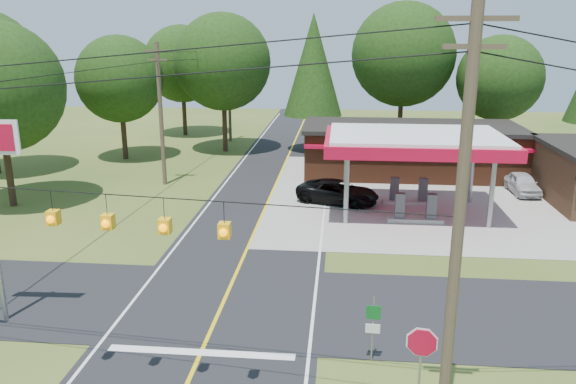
# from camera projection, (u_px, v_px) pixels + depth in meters

# --- Properties ---
(ground) EXTENTS (120.00, 120.00, 0.00)m
(ground) POSITION_uv_depth(u_px,v_px,m) (223.00, 304.00, 22.69)
(ground) COLOR #3A511C
(ground) RESTS_ON ground
(main_highway) EXTENTS (8.00, 120.00, 0.02)m
(main_highway) POSITION_uv_depth(u_px,v_px,m) (223.00, 304.00, 22.69)
(main_highway) COLOR black
(main_highway) RESTS_ON ground
(cross_road) EXTENTS (70.00, 7.00, 0.02)m
(cross_road) POSITION_uv_depth(u_px,v_px,m) (223.00, 304.00, 22.69)
(cross_road) COLOR black
(cross_road) RESTS_ON ground
(lane_center_yellow) EXTENTS (0.15, 110.00, 0.00)m
(lane_center_yellow) POSITION_uv_depth(u_px,v_px,m) (223.00, 304.00, 22.69)
(lane_center_yellow) COLOR yellow
(lane_center_yellow) RESTS_ON main_highway
(gas_canopy) EXTENTS (10.60, 7.40, 4.88)m
(gas_canopy) POSITION_uv_depth(u_px,v_px,m) (415.00, 144.00, 33.15)
(gas_canopy) COLOR gray
(gas_canopy) RESTS_ON ground
(convenience_store) EXTENTS (16.40, 7.55, 3.80)m
(convenience_store) POSITION_uv_depth(u_px,v_px,m) (411.00, 149.00, 43.26)
(convenience_store) COLOR #552B18
(convenience_store) RESTS_ON ground
(utility_pole_near_right) EXTENTS (1.80, 0.30, 11.50)m
(utility_pole_near_right) POSITION_uv_depth(u_px,v_px,m) (458.00, 230.00, 13.68)
(utility_pole_near_right) COLOR #473828
(utility_pole_near_right) RESTS_ON ground
(utility_pole_far_left) EXTENTS (1.80, 0.30, 10.00)m
(utility_pole_far_left) POSITION_uv_depth(u_px,v_px,m) (161.00, 112.00, 39.22)
(utility_pole_far_left) COLOR #473828
(utility_pole_far_left) RESTS_ON ground
(utility_pole_north) EXTENTS (0.30, 0.30, 9.50)m
(utility_pole_north) POSITION_uv_depth(u_px,v_px,m) (229.00, 94.00, 55.49)
(utility_pole_north) COLOR #473828
(utility_pole_north) RESTS_ON ground
(overhead_beacons) EXTENTS (17.04, 2.04, 1.03)m
(overhead_beacons) POSITION_uv_depth(u_px,v_px,m) (134.00, 199.00, 15.34)
(overhead_beacons) COLOR black
(overhead_beacons) RESTS_ON ground
(treeline_backdrop) EXTENTS (70.27, 51.59, 13.30)m
(treeline_backdrop) POSITION_uv_depth(u_px,v_px,m) (294.00, 74.00, 43.55)
(treeline_backdrop) COLOR #332316
(treeline_backdrop) RESTS_ON ground
(suv_car) EXTENTS (6.73, 6.73, 1.45)m
(suv_car) POSITION_uv_depth(u_px,v_px,m) (338.00, 192.00, 35.97)
(suv_car) COLOR black
(suv_car) RESTS_ON ground
(sedan_car) EXTENTS (4.18, 4.18, 1.38)m
(sedan_car) POSITION_uv_depth(u_px,v_px,m) (522.00, 184.00, 38.13)
(sedan_car) COLOR silver
(sedan_car) RESTS_ON ground
(octagonal_stop_sign) EXTENTS (0.93, 0.18, 2.72)m
(octagonal_stop_sign) POSITION_uv_depth(u_px,v_px,m) (421.00, 349.00, 15.74)
(octagonal_stop_sign) COLOR gray
(octagonal_stop_sign) RESTS_ON ground
(route_sign_post) EXTENTS (0.48, 0.10, 2.34)m
(route_sign_post) POSITION_uv_depth(u_px,v_px,m) (373.00, 323.00, 18.41)
(route_sign_post) COLOR gray
(route_sign_post) RESTS_ON ground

